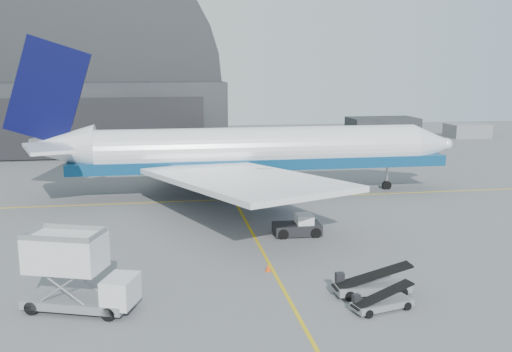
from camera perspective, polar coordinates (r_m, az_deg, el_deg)
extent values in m
plane|color=#565659|center=(44.54, 1.02, -8.20)|extent=(200.00, 200.00, 0.00)
cube|color=gold|center=(63.55, -2.23, -2.34)|extent=(80.00, 0.25, 0.02)
cube|color=gold|center=(42.68, 1.51, -9.06)|extent=(0.25, 40.00, 0.02)
cube|color=black|center=(107.69, -17.11, 5.88)|extent=(50.00, 28.00, 12.00)
cube|color=black|center=(93.88, -18.19, 4.53)|extent=(42.00, 0.40, 9.50)
cube|color=black|center=(123.08, 12.49, 3.87)|extent=(14.00, 8.00, 4.00)
cube|color=gray|center=(126.88, 20.32, 3.66)|extent=(8.00, 6.00, 2.80)
cylinder|color=white|center=(65.30, 0.53, 2.77)|extent=(36.84, 4.91, 4.91)
cone|color=white|center=(71.77, 17.04, 3.03)|extent=(4.50, 4.91, 4.91)
sphere|color=white|center=(72.70, 18.48, 3.04)|extent=(1.43, 1.43, 1.43)
cone|color=white|center=(65.18, -18.92, 2.71)|extent=(7.16, 4.91, 4.91)
cube|color=black|center=(71.16, 16.18, 3.51)|extent=(2.66, 2.25, 0.72)
cube|color=navy|center=(65.55, 0.53, 1.40)|extent=(42.98, 4.96, 1.23)
cube|color=white|center=(52.89, -1.56, -0.30)|extent=(18.87, 25.09, 1.49)
cube|color=white|center=(76.97, -4.06, 3.22)|extent=(18.87, 25.09, 1.49)
cube|color=white|center=(60.70, -20.12, 2.65)|extent=(6.26, 8.56, 0.36)
cube|color=white|center=(69.69, -18.76, 3.73)|extent=(6.26, 8.56, 0.36)
cube|color=black|center=(64.83, -20.15, 7.96)|extent=(9.49, 0.51, 11.79)
cylinder|color=gray|center=(57.65, 0.92, -1.02)|extent=(5.32, 2.76, 2.76)
cylinder|color=gray|center=(73.54, -1.36, 1.59)|extent=(5.32, 2.76, 2.76)
cylinder|color=#A5A5AA|center=(70.20, 12.96, -0.15)|extent=(0.29, 0.29, 2.87)
cylinder|color=black|center=(70.39, 12.93, -0.93)|extent=(1.13, 0.36, 1.13)
cylinder|color=black|center=(62.67, -0.81, -2.01)|extent=(1.33, 0.46, 1.33)
cylinder|color=black|center=(69.01, -1.62, -0.80)|extent=(1.33, 0.46, 1.33)
cube|color=gray|center=(37.05, -17.33, -11.82)|extent=(6.86, 4.51, 0.53)
cube|color=silver|center=(35.60, -13.38, -11.09)|extent=(2.41, 2.87, 1.70)
cube|color=black|center=(35.20, -12.18, -10.83)|extent=(0.75, 1.93, 0.96)
cube|color=silver|center=(36.30, -18.50, -7.28)|extent=(5.09, 3.98, 2.12)
cylinder|color=black|center=(35.18, -14.52, -13.21)|extent=(0.91, 0.58, 0.85)
cylinder|color=black|center=(37.04, -13.08, -11.87)|extent=(0.91, 0.58, 0.85)
cylinder|color=black|center=(37.37, -21.52, -12.17)|extent=(0.91, 0.58, 0.85)
cylinder|color=black|center=(39.13, -19.81, -10.99)|extent=(0.91, 0.58, 0.85)
cube|color=black|center=(50.37, 4.12, -5.27)|extent=(4.14, 2.32, 0.92)
cube|color=silver|center=(50.29, 4.82, -4.34)|extent=(1.47, 1.87, 0.92)
cylinder|color=black|center=(49.79, 6.00, -5.68)|extent=(0.93, 0.37, 0.92)
cylinder|color=black|center=(51.70, 5.43, -5.05)|extent=(0.93, 0.37, 0.92)
cylinder|color=black|center=(49.17, 2.74, -5.85)|extent=(0.93, 0.37, 0.92)
cylinder|color=black|center=(51.10, 2.29, -5.19)|extent=(0.93, 0.37, 0.92)
cube|color=gray|center=(36.30, 12.51, -12.39)|extent=(4.04, 2.22, 0.39)
cube|color=black|center=(36.06, 12.55, -11.50)|extent=(4.18, 1.86, 1.11)
cube|color=black|center=(35.64, 9.99, -11.98)|extent=(0.51, 0.45, 0.52)
cylinder|color=black|center=(36.70, 14.88, -12.45)|extent=(0.56, 0.34, 0.52)
cylinder|color=black|center=(37.58, 13.70, -11.83)|extent=(0.56, 0.34, 0.52)
cylinder|color=black|center=(35.14, 11.22, -13.38)|extent=(0.56, 0.34, 0.52)
cylinder|color=black|center=(36.05, 10.08, -12.68)|extent=(0.56, 0.34, 0.52)
cube|color=gray|center=(38.42, 11.51, -10.83)|extent=(4.90, 1.73, 0.50)
cube|color=black|center=(38.14, 11.56, -9.75)|extent=(5.21, 1.18, 1.42)
cube|color=black|center=(38.09, 8.37, -10.02)|extent=(0.56, 0.45, 0.66)
cylinder|color=black|center=(38.49, 14.44, -11.19)|extent=(0.67, 0.29, 0.66)
cylinder|color=black|center=(39.80, 13.50, -10.39)|extent=(0.67, 0.29, 0.66)
cylinder|color=black|center=(37.22, 9.36, -11.77)|extent=(0.67, 0.29, 0.66)
cylinder|color=black|center=(38.57, 8.58, -10.91)|extent=(0.67, 0.29, 0.66)
cube|color=#F14307|center=(41.84, 1.22, -9.47)|extent=(0.38, 0.38, 0.03)
cone|color=#F14307|center=(41.75, 1.22, -9.14)|extent=(0.38, 0.38, 0.54)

